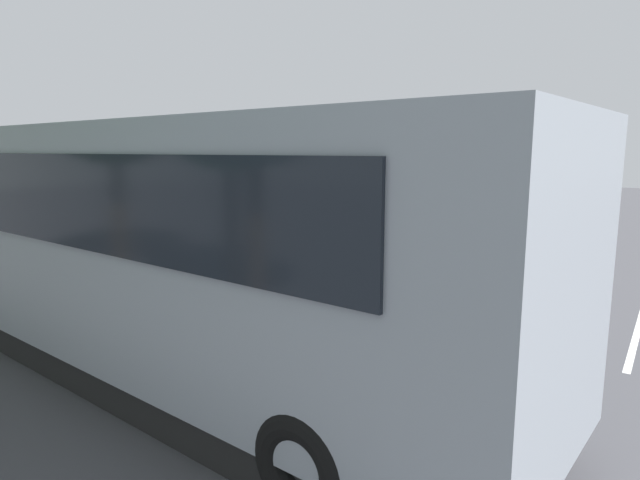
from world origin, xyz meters
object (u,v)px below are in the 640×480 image
spectator_centre (229,259)px  spectator_right (192,249)px  parked_motorcycle_silver (351,323)px  tour_bus (143,248)px  spectator_left (274,260)px  stunt_motorcycle (347,243)px  spectator_far_left (314,270)px  traffic_cone (410,264)px

spectator_centre → spectator_right: size_ratio=0.94×
spectator_right → parked_motorcycle_silver: (-4.06, 0.57, -0.57)m
tour_bus → spectator_right: size_ratio=6.27×
tour_bus → spectator_left: bearing=-89.6°
tour_bus → stunt_motorcycle: 7.20m
spectator_right → parked_motorcycle_silver: size_ratio=0.86×
spectator_far_left → traffic_cone: (0.40, -4.32, -0.69)m
tour_bus → spectator_centre: 2.72m
stunt_motorcycle → tour_bus: bearing=100.5°
tour_bus → spectator_centre: tour_bus is taller
spectator_far_left → stunt_motorcycle: 4.98m
spectator_left → traffic_cone: 4.29m
stunt_motorcycle → spectator_left: bearing=106.6°
parked_motorcycle_silver → stunt_motorcycle: stunt_motorcycle is taller
parked_motorcycle_silver → traffic_cone: (1.57, -5.01, -0.18)m
tour_bus → traffic_cone: tour_bus is taller
spectator_right → traffic_cone: bearing=-119.4°
tour_bus → spectator_left: size_ratio=6.40×
spectator_left → traffic_cone: bearing=-97.9°
stunt_motorcycle → traffic_cone: (-1.86, 0.10, -0.31)m
spectator_centre → traffic_cone: 4.72m
spectator_centre → traffic_cone: bearing=-108.3°
spectator_far_left → spectator_left: 0.99m
spectator_centre → traffic_cone: spectator_centre is taller
tour_bus → spectator_far_left: size_ratio=6.63×
parked_motorcycle_silver → spectator_centre: bearing=-10.7°
stunt_motorcycle → traffic_cone: bearing=176.9°
spectator_centre → stunt_motorcycle: spectator_centre is taller
tour_bus → traffic_cone: (-0.57, -6.91, -1.34)m
spectator_right → spectator_left: bearing=-172.7°
tour_bus → parked_motorcycle_silver: bearing=-138.3°
spectator_centre → spectator_far_left: bearing=-176.7°
parked_motorcycle_silver → stunt_motorcycle: size_ratio=1.02×
tour_bus → spectator_left: 2.79m
spectator_far_left → parked_motorcycle_silver: (-1.17, 0.68, -0.51)m
spectator_far_left → spectator_right: spectator_right is taller
tour_bus → traffic_cone: bearing=-94.7°
parked_motorcycle_silver → traffic_cone: 5.25m
spectator_centre → parked_motorcycle_silver: (-3.04, 0.58, -0.49)m
spectator_centre → parked_motorcycle_silver: spectator_centre is taller
spectator_right → stunt_motorcycle: bearing=-98.0°
spectator_left → parked_motorcycle_silver: (-2.15, 0.82, -0.54)m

